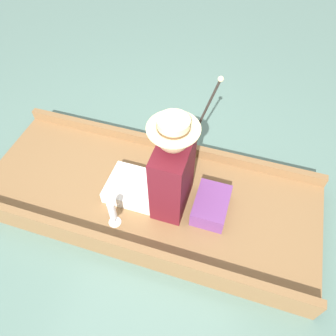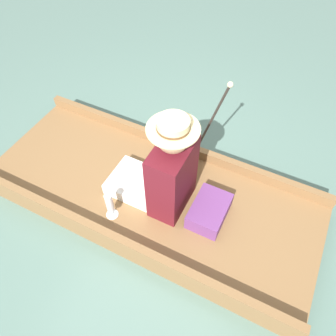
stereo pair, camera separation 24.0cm
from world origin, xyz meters
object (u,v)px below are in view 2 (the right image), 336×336
at_px(seated_person, 165,173).
at_px(teddy_bear, 187,155).
at_px(wine_glass, 110,204).
at_px(walking_cane, 211,121).

relative_size(seated_person, teddy_bear, 2.17).
relative_size(wine_glass, walking_cane, 0.29).
bearing_deg(walking_cane, seated_person, 162.49).
bearing_deg(wine_glass, seated_person, -43.64).
bearing_deg(walking_cane, wine_glass, 150.22).
relative_size(seated_person, wine_glass, 3.38).
bearing_deg(teddy_bear, walking_cane, -48.06).
xyz_separation_m(teddy_bear, walking_cane, (0.12, -0.13, 0.35)).
bearing_deg(teddy_bear, wine_glass, 154.39).
height_order(teddy_bear, walking_cane, walking_cane).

